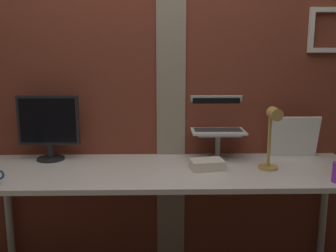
{
  "coord_description": "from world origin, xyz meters",
  "views": [
    {
      "loc": [
        0.05,
        -2.25,
        1.52
      ],
      "look_at": [
        0.1,
        0.19,
        1.02
      ],
      "focal_mm": 42.74,
      "sensor_mm": 36.0,
      "label": 1
    }
  ],
  "objects_px": {
    "whiteboard_panel": "(294,137)",
    "desk_lamp": "(272,132)",
    "monitor": "(49,124)",
    "laptop": "(217,121)"
  },
  "relations": [
    {
      "from": "laptop",
      "to": "desk_lamp",
      "type": "distance_m",
      "value": 0.45
    },
    {
      "from": "monitor",
      "to": "desk_lamp",
      "type": "xyz_separation_m",
      "value": [
        1.39,
        -0.28,
        0.0
      ]
    },
    {
      "from": "laptop",
      "to": "whiteboard_panel",
      "type": "xyz_separation_m",
      "value": [
        0.52,
        -0.04,
        -0.11
      ]
    },
    {
      "from": "whiteboard_panel",
      "to": "desk_lamp",
      "type": "distance_m",
      "value": 0.41
    },
    {
      "from": "monitor",
      "to": "laptop",
      "type": "height_order",
      "value": "monitor"
    },
    {
      "from": "laptop",
      "to": "desk_lamp",
      "type": "height_order",
      "value": "laptop"
    },
    {
      "from": "monitor",
      "to": "desk_lamp",
      "type": "bearing_deg",
      "value": -11.39
    },
    {
      "from": "whiteboard_panel",
      "to": "monitor",
      "type": "bearing_deg",
      "value": -178.81
    },
    {
      "from": "whiteboard_panel",
      "to": "desk_lamp",
      "type": "height_order",
      "value": "desk_lamp"
    },
    {
      "from": "monitor",
      "to": "whiteboard_panel",
      "type": "xyz_separation_m",
      "value": [
        1.63,
        0.03,
        -0.1
      ]
    }
  ]
}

